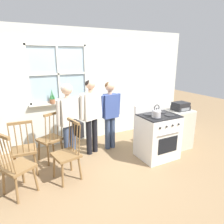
{
  "coord_description": "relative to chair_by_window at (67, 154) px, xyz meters",
  "views": [
    {
      "loc": [
        -1.36,
        -3.21,
        2.08
      ],
      "look_at": [
        0.39,
        0.17,
        1.0
      ],
      "focal_mm": 32.0,
      "sensor_mm": 36.0,
      "label": 1
    }
  ],
  "objects": [
    {
      "name": "chair_near_stove",
      "position": [
        -0.65,
        0.5,
        0.0
      ],
      "size": [
        0.44,
        0.43,
        1.04
      ],
      "rotation": [
        0.0,
        0.0,
        3.08
      ],
      "color": "olive",
      "rests_on": "ground_plane"
    },
    {
      "name": "chair_near_wall",
      "position": [
        -0.79,
        -0.06,
        0.0
      ],
      "size": [
        0.56,
        0.56,
        1.04
      ],
      "rotation": [
        0.0,
        0.0,
        2.09
      ],
      "color": "olive",
      "rests_on": "ground_plane"
    },
    {
      "name": "person_elderly_left",
      "position": [
        0.22,
        0.64,
        0.51
      ],
      "size": [
        0.52,
        0.3,
        1.58
      ],
      "rotation": [
        0.0,
        0.0,
        0.26
      ],
      "color": "#384766",
      "rests_on": "ground_plane"
    },
    {
      "name": "potted_plant",
      "position": [
        0.09,
        1.44,
        0.7
      ],
      "size": [
        0.12,
        0.12,
        0.34
      ],
      "color": "#935B3D",
      "rests_on": "wall_back"
    },
    {
      "name": "chair_center_cluster",
      "position": [
        -0.13,
        0.78,
        0.0
      ],
      "size": [
        0.55,
        0.54,
        1.04
      ],
      "rotation": [
        0.0,
        0.0,
        -2.72
      ],
      "color": "olive",
      "rests_on": "ground_plane"
    },
    {
      "name": "person_adult_right",
      "position": [
        1.19,
        0.74,
        0.47
      ],
      "size": [
        0.51,
        0.24,
        1.54
      ],
      "rotation": [
        0.0,
        0.0,
        0.07
      ],
      "color": "#384766",
      "rests_on": "ground_plane"
    },
    {
      "name": "chair_by_window",
      "position": [
        0.0,
        0.0,
        0.0
      ],
      "size": [
        0.48,
        0.49,
        1.04
      ],
      "rotation": [
        0.0,
        0.0,
        -1.37
      ],
      "color": "olive",
      "rests_on": "ground_plane"
    },
    {
      "name": "ground_plane",
      "position": [
        0.63,
        0.13,
        -0.46
      ],
      "size": [
        16.0,
        16.0,
        0.0
      ],
      "primitive_type": "plane",
      "color": "#937551"
    },
    {
      "name": "kettle",
      "position": [
        1.7,
        -0.22,
        0.56
      ],
      "size": [
        0.21,
        0.17,
        0.25
      ],
      "color": "#B7B7BC",
      "rests_on": "stove"
    },
    {
      "name": "stove",
      "position": [
        1.88,
        -0.09,
        0.01
      ],
      "size": [
        0.76,
        0.68,
        1.08
      ],
      "color": "white",
      "rests_on": "ground_plane"
    },
    {
      "name": "stereo",
      "position": [
        2.61,
        0.05,
        0.53
      ],
      "size": [
        0.34,
        0.29,
        0.18
      ],
      "color": "#232326",
      "rests_on": "side_counter"
    },
    {
      "name": "person_teen_center",
      "position": [
        0.73,
        0.7,
        0.51
      ],
      "size": [
        0.59,
        0.34,
        1.61
      ],
      "rotation": [
        0.0,
        0.0,
        0.34
      ],
      "color": "black",
      "rests_on": "ground_plane"
    },
    {
      "name": "wall_back",
      "position": [
        0.65,
        1.53,
        0.86
      ],
      "size": [
        6.4,
        0.16,
        2.7
      ],
      "color": "silver",
      "rests_on": "ground_plane"
    },
    {
      "name": "side_counter",
      "position": [
        2.61,
        0.07,
        -0.01
      ],
      "size": [
        0.55,
        0.5,
        0.9
      ],
      "color": "beige",
      "rests_on": "ground_plane"
    },
    {
      "name": "handbag",
      "position": [
        0.23,
        0.05,
        0.41
      ],
      "size": [
        0.22,
        0.23,
        0.31
      ],
      "color": "black",
      "rests_on": "chair_by_window"
    }
  ]
}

